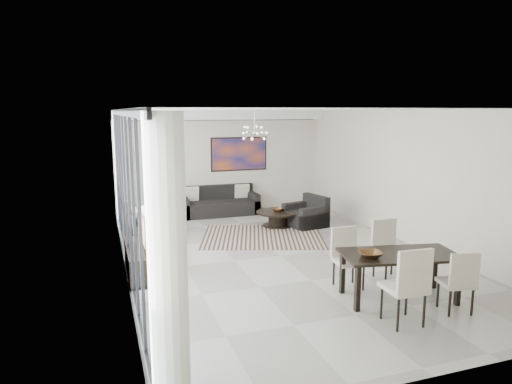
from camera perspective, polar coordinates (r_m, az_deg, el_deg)
name	(u,v)px	position (r m, az deg, el deg)	size (l,w,h in m)	color
room_shell	(302,184)	(9.13, 5.82, 1.05)	(6.00, 9.00, 2.90)	#A8A39B
window_wall	(130,192)	(8.32, -15.42, -0.02)	(0.37, 8.95, 2.90)	white
soffit	(224,115)	(12.92, -4.08, 9.58)	(5.98, 0.40, 0.26)	white
painting	(239,154)	(13.28, -2.12, 4.77)	(1.68, 0.04, 0.98)	#B44919
chandelier	(254,133)	(11.29, -0.20, 7.41)	(0.66, 0.66, 0.71)	silver
rug	(263,236)	(10.65, 0.85, -5.56)	(2.76, 2.13, 0.01)	black
coffee_table	(278,218)	(11.56, 2.73, -3.23)	(1.09, 1.09, 0.38)	black
bowl_coffee	(278,210)	(11.52, 2.73, -2.23)	(0.26, 0.26, 0.08)	brown
sofa_main	(219,205)	(12.90, -4.68, -1.62)	(2.17, 0.89, 0.79)	black
loveseat	(142,232)	(10.32, -14.05, -4.85)	(0.89, 1.58, 0.79)	black
armchair	(307,216)	(11.64, 6.34, -2.97)	(1.04, 1.08, 0.76)	black
side_table	(165,216)	(11.39, -11.36, -3.02)	(0.36, 0.36, 0.50)	black
tv_console	(140,260)	(8.48, -14.32, -8.29)	(0.45, 1.59, 0.50)	black
television	(148,230)	(8.26, -13.34, -4.60)	(1.12, 0.15, 0.65)	gray
dining_table	(400,259)	(7.38, 17.51, -7.97)	(1.90, 1.21, 0.73)	black
dining_chair_sw	(409,281)	(6.50, 18.56, -10.54)	(0.53, 0.53, 1.11)	beige
dining_chair_se	(460,278)	(7.18, 24.13, -9.82)	(0.51, 0.51, 0.93)	beige
dining_chair_nw	(346,253)	(7.73, 11.23, -7.48)	(0.48, 0.48, 0.99)	beige
dining_chair_ne	(387,245)	(8.27, 16.03, -6.37)	(0.48, 0.48, 1.02)	beige
bowl_dining	(370,254)	(7.04, 14.08, -7.57)	(0.34, 0.34, 0.08)	brown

